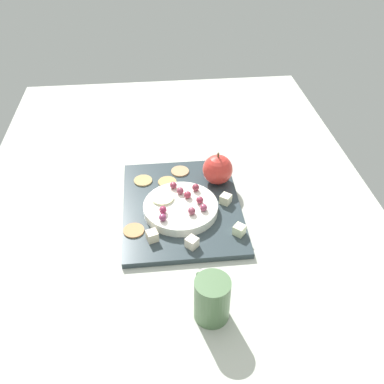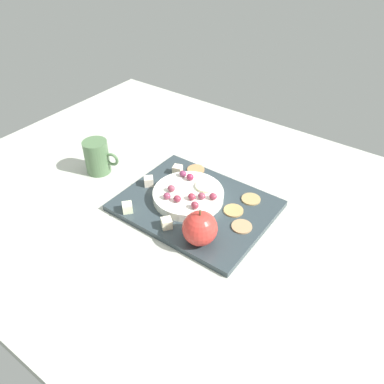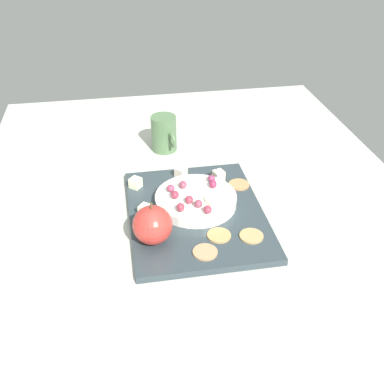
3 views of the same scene
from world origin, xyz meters
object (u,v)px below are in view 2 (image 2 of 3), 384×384
object	(u,v)px
cheese_cube_3	(127,208)
apple_slice_0	(206,186)
apple_whole	(200,228)
cheese_cube_2	(178,170)
serving_dish	(188,195)
cracker_0	(251,199)
cracker_3	(196,170)
grape_6	(202,196)
cracker_2	(242,227)
grape_1	(190,177)
cheese_cube_1	(149,181)
grape_7	(177,199)
grape_8	(213,196)
grape_2	(171,188)
grape_0	(192,197)
cheese_cube_0	(167,223)
platter	(196,206)
cracker_1	(233,210)
grape_3	(183,174)
cup	(97,157)
grape_5	(194,205)

from	to	relation	value
cheese_cube_3	apple_slice_0	world-z (taller)	apple_slice_0
apple_whole	cheese_cube_2	bearing A→B (deg)	-41.64
serving_dish	cracker_0	xyz separation A→B (cm)	(-13.22, -9.00, -0.93)
cracker_3	grape_6	size ratio (longest dim) A/B	2.49
cracker_0	cracker_2	bearing A→B (deg)	107.46
cheese_cube_3	grape_1	xyz separation A→B (cm)	(-6.52, -17.06, 1.96)
cheese_cube_1	grape_7	bearing A→B (deg)	165.37
apple_whole	cheese_cube_3	distance (cm)	20.44
cracker_2	grape_8	bearing A→B (deg)	-13.95
grape_7	apple_slice_0	size ratio (longest dim) A/B	0.36
grape_2	apple_slice_0	xyz separation A→B (cm)	(-6.11, -6.49, -0.55)
grape_0	grape_6	size ratio (longest dim) A/B	1.00
grape_7	grape_1	bearing A→B (deg)	-73.25
apple_whole	grape_1	bearing A→B (deg)	-47.72
cheese_cube_3	grape_6	distance (cm)	18.40
cheese_cube_0	cracker_2	size ratio (longest dim) A/B	0.49
platter	cracker_2	size ratio (longest dim) A/B	7.57
serving_dish	cracker_1	size ratio (longest dim) A/B	3.71
cracker_2	grape_3	world-z (taller)	grape_3
cheese_cube_1	cheese_cube_3	size ratio (longest dim) A/B	1.00
cracker_3	apple_slice_0	size ratio (longest dim) A/B	0.90
platter	cup	distance (cm)	32.19
grape_0	grape_3	bearing A→B (deg)	-40.36
cheese_cube_0	grape_0	xyz separation A→B (cm)	(-0.36, -9.47, 1.90)
cheese_cube_3	cheese_cube_1	bearing A→B (deg)	-75.65
grape_2	cheese_cube_2	bearing A→B (deg)	-60.35
platter	serving_dish	bearing A→B (deg)	-9.50
cracker_2	grape_6	world-z (taller)	grape_6
cheese_cube_1	apple_slice_0	xyz separation A→B (cm)	(-14.49, -5.68, 1.36)
grape_8	apple_slice_0	distance (cm)	5.10
grape_3	cup	size ratio (longest dim) A/B	0.20
cheese_cube_0	grape_8	xyz separation A→B (cm)	(-4.51, -12.67, 1.88)
cracker_0	grape_6	world-z (taller)	grape_6
serving_dish	grape_0	world-z (taller)	grape_0
grape_8	apple_slice_0	size ratio (longest dim) A/B	0.36
platter	cheese_cube_0	world-z (taller)	cheese_cube_0
cracker_3	grape_7	xyz separation A→B (cm)	(-5.88, 16.07, 2.90)
serving_dish	cheese_cube_1	world-z (taller)	cheese_cube_1
grape_2	grape_8	xyz separation A→B (cm)	(-10.26, -3.58, -0.03)
cheese_cube_0	grape_0	bearing A→B (deg)	-92.15
platter	cheese_cube_3	world-z (taller)	cheese_cube_3
cheese_cube_1	grape_5	size ratio (longest dim) A/B	1.22
cheese_cube_3	grape_5	distance (cm)	16.49
grape_0	grape_8	world-z (taller)	same
cheese_cube_2	cracker_2	world-z (taller)	cheese_cube_2
grape_2	grape_6	bearing A→B (deg)	-165.36
cheese_cube_0	cracker_0	bearing A→B (deg)	-118.51
cheese_cube_2	cracker_3	bearing A→B (deg)	-127.51
grape_2	grape_6	distance (cm)	8.17
apple_slice_0	cup	distance (cm)	32.55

